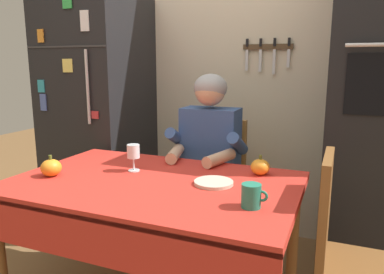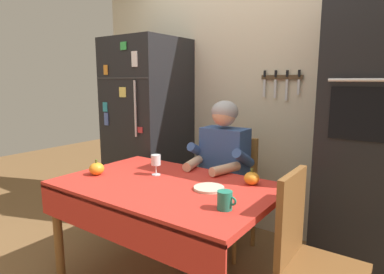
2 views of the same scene
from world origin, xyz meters
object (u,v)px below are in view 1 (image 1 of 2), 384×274
refrigerator (99,116)px  wall_oven (382,108)px  chair_behind_person (216,181)px  serving_tray (214,183)px  pumpkin_large (260,167)px  seated_person (207,155)px  chair_right_side (347,251)px  wine_glass (133,153)px  dining_table (152,198)px  coffee_mug (252,196)px  pumpkin_medium (51,168)px

refrigerator → wall_oven: size_ratio=0.86×
chair_behind_person → serving_tray: (0.23, -0.71, 0.24)m
pumpkin_large → serving_tray: bearing=-125.8°
refrigerator → seated_person: bearing=-15.4°
wall_oven → chair_right_side: bearing=-100.2°
chair_behind_person → wine_glass: size_ratio=6.39×
seated_person → chair_right_side: (0.83, -0.51, -0.23)m
refrigerator → pumpkin_large: (1.42, -0.56, -0.12)m
chair_right_side → serving_tray: chair_right_side is taller
dining_table → coffee_mug: bearing=-14.2°
dining_table → chair_behind_person: size_ratio=1.51×
dining_table → pumpkin_medium: (-0.52, -0.11, 0.13)m
seated_person → dining_table: bearing=-96.2°
dining_table → serving_tray: serving_tray is taller
seated_person → chair_right_side: size_ratio=1.34×
refrigerator → wall_oven: (2.00, 0.04, 0.15)m
pumpkin_large → chair_right_side: bearing=-27.7°
pumpkin_medium → chair_right_side: bearing=8.2°
pumpkin_large → wall_oven: bearing=45.9°
wine_glass → serving_tray: 0.48m
wall_oven → coffee_mug: size_ratio=19.57×
refrigerator → wine_glass: size_ratio=12.36×
pumpkin_medium → coffee_mug: bearing=-1.1°
seated_person → coffee_mug: (0.46, -0.74, 0.05)m
coffee_mug → seated_person: bearing=122.1°
chair_right_side → pumpkin_large: bearing=152.3°
wine_glass → pumpkin_large: wine_glass is taller
refrigerator → pumpkin_medium: refrigerator is taller
wall_oven → pumpkin_large: bearing=-134.1°
dining_table → chair_right_side: (0.90, 0.09, -0.14)m
pumpkin_large → seated_person: bearing=144.6°
serving_tray → wine_glass: bearing=174.5°
wine_glass → serving_tray: (0.47, -0.04, -0.09)m
coffee_mug → pumpkin_large: size_ratio=1.02×
coffee_mug → wall_oven: bearing=63.7°
dining_table → wine_glass: wine_glass is taller
serving_tray → chair_right_side: bearing=0.9°
seated_person → wine_glass: (-0.24, -0.48, 0.10)m
refrigerator → pumpkin_large: bearing=-21.7°
chair_behind_person → seated_person: seated_person is taller
refrigerator → serving_tray: 1.49m
wall_oven → serving_tray: wall_oven is taller
chair_behind_person → chair_right_side: same height
wall_oven → coffee_mug: wall_oven is taller
chair_right_side → pumpkin_medium: bearing=-171.8°
pumpkin_medium → dining_table: bearing=12.2°
chair_right_side → refrigerator: bearing=156.8°
chair_right_side → pumpkin_medium: chair_right_side is taller
wine_glass → pumpkin_medium: bearing=-145.2°
refrigerator → coffee_mug: size_ratio=16.78×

